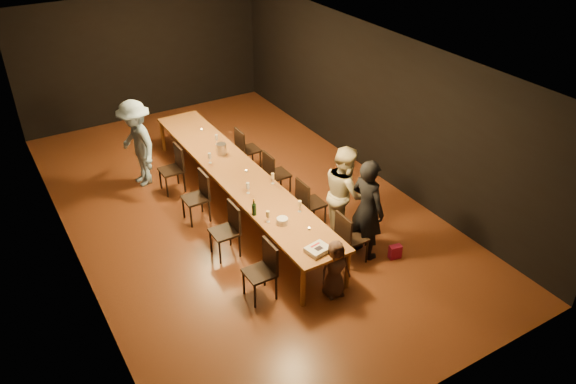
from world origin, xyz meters
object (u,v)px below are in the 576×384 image
birthday_cake (318,249)px  champagne_bottle (254,207)px  chair_right_3 (248,149)px  chair_right_2 (277,174)px  chair_left_3 (171,170)px  table (237,174)px  man_blue (137,143)px  woman_tan (344,193)px  child (335,269)px  chair_left_1 (224,232)px  chair_right_1 (311,202)px  chair_left_0 (259,272)px  woman_birthday (367,209)px  chair_right_0 (352,237)px  chair_left_2 (195,198)px  ice_bucket (222,149)px  plate_stack (282,221)px

birthday_cake → champagne_bottle: bearing=94.7°
chair_right_3 → chair_right_2: bearing=-0.0°
chair_right_3 → chair_left_3: size_ratio=1.00×
table → man_blue: 2.21m
woman_tan → child: bearing=161.0°
chair_left_3 → chair_left_1: bearing=-180.0°
chair_right_1 → woman_tan: woman_tan is taller
chair_left_0 → chair_left_3: 3.60m
champagne_bottle → chair_right_3: bearing=64.5°
chair_right_2 → man_blue: size_ratio=0.53×
woman_birthday → table: bearing=16.4°
chair_left_3 → woman_birthday: bearing=-150.7°
chair_right_0 → chair_right_2: bearing=180.0°
chair_right_3 → child: child is taller
chair_right_2 → woman_tan: size_ratio=0.54×
chair_left_0 → chair_left_3: same height
chair_right_2 → chair_left_2: (-1.70, 0.00, 0.00)m
chair_right_0 → woman_tan: bearing=155.5°
chair_right_2 → ice_bucket: size_ratio=4.39×
child → woman_tan: bearing=56.1°
table → child: child is taller
chair_right_1 → man_blue: 3.70m
table → birthday_cake: bearing=-91.0°
chair_left_1 → child: 1.99m
table → chair_right_1: (0.85, -1.20, -0.24)m
woman_birthday → man_blue: (-2.42, 4.16, 0.00)m
chair_left_2 → chair_left_3: (0.00, 1.20, 0.00)m
man_blue → birthday_cake: 4.69m
chair_left_3 → man_blue: (-0.42, 0.60, 0.42)m
chair_left_1 → woman_birthday: 2.35m
chair_left_1 → chair_right_1: bearing=-90.0°
chair_right_0 → chair_left_1: 2.08m
chair_left_3 → champagne_bottle: bearing=-170.0°
chair_right_3 → chair_left_3: 1.70m
child → plate_stack: bearing=110.4°
woman_tan → birthday_cake: bearing=150.9°
woman_tan → plate_stack: bearing=116.1°
birthday_cake → chair_right_1: bearing=49.9°
table → birthday_cake: 2.73m
man_blue → champagne_bottle: size_ratio=5.78×
chair_right_0 → plate_stack: 1.17m
chair_left_1 → man_blue: man_blue is taller
table → champagne_bottle: size_ratio=19.61×
chair_right_3 → champagne_bottle: size_ratio=3.04×
chair_right_1 → chair_left_1: size_ratio=1.00×
chair_right_2 → champagne_bottle: 1.92m
table → chair_right_0: chair_right_0 is taller
woman_tan → man_blue: bearing=55.7°
chair_right_2 → chair_right_1: bearing=-0.0°
chair_left_1 → child: bearing=-150.2°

